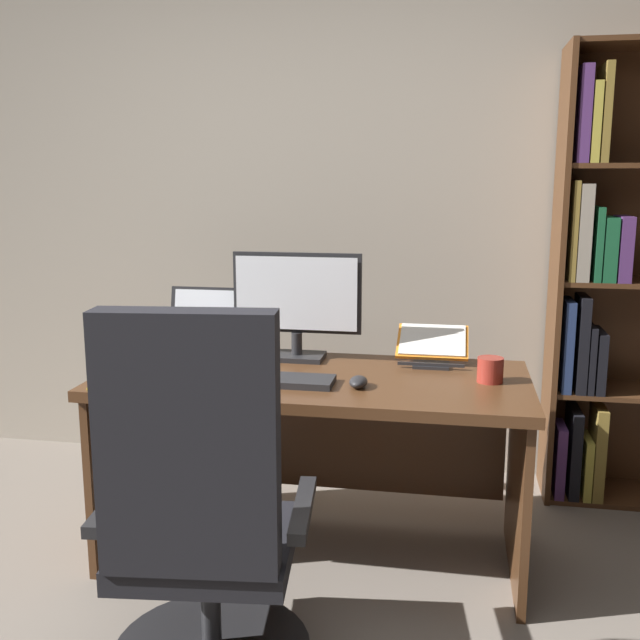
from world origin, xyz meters
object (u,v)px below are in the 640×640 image
Objects in this scene: reading_stand_with_book at (432,345)px; pen at (228,367)px; laptop at (202,341)px; computer_mouse at (358,382)px; bookshelf at (634,288)px; notepad at (223,369)px; office_chair at (201,531)px; keyboard at (276,380)px; open_binder at (170,379)px; desk at (317,419)px; monitor at (297,305)px; coffee_mug at (490,370)px.

reading_stand_with_book is 0.82m from pen.
laptop is 3.40× the size of computer_mouse.
reading_stand_with_book is (-0.86, -0.49, -0.18)m from bookshelf.
notepad is at bearing 180.00° from pen.
office_chair is at bearing -118.92° from reading_stand_with_book.
keyboard and open_binder have the same top height.
computer_mouse reaches higher than notepad.
laptop is (-0.35, 1.03, 0.30)m from office_chair.
notepad is 0.02m from pen.
desk is at bearing 61.37° from keyboard.
office_chair is 0.85m from notepad.
monitor reaches higher than computer_mouse.
office_chair is at bearing -101.26° from desk.
desk is at bearing 175.33° from coffee_mug.
laptop is 2.52× the size of pen.
laptop is 0.43m from open_binder.
open_binder is at bearing -128.51° from notepad.
pen reaches higher than notepad.
coffee_mug is (1.17, -0.22, -0.01)m from laptop.
laptop is (-0.41, 0.01, -0.17)m from monitor.
office_chair is 12.02× the size of coffee_mug.
pen is at bearing -158.45° from reading_stand_with_book.
office_chair is 2.16× the size of monitor.
bookshelf is 1.84m from notepad.
office_chair is 2.69× the size of keyboard.
bookshelf is 1.01m from reading_stand_with_book.
office_chair reaches higher than desk.
office_chair reaches higher than pen.
monitor is (-1.40, -0.55, -0.02)m from bookshelf.
coffee_mug is at bearing -4.67° from desk.
open_binder is at bearing -151.57° from bookshelf.
coffee_mug is (0.46, 0.15, 0.03)m from computer_mouse.
bookshelf reaches higher than pen.
notepad is (-0.35, -0.08, 0.20)m from desk.
coffee_mug reaches higher than computer_mouse.
keyboard is at bearing -42.77° from laptop.
laptop reaches higher than desk.
desk is at bearing 72.40° from office_chair.
notepad is (-0.78, -0.30, -0.06)m from reading_stand_with_book.
computer_mouse is (-1.10, -0.92, -0.23)m from bookshelf.
coffee_mug is at bearing 38.47° from office_chair.
open_binder is at bearing -175.81° from computer_mouse.
office_chair is 0.85m from pen.
pen is at bearing 46.40° from open_binder.
open_binder reaches higher than pen.
computer_mouse is at bearing 55.03° from office_chair.
pen is 0.98m from coffee_mug.
bookshelf is at bearing 29.43° from reading_stand_with_book.
reading_stand_with_book is at bearing 21.05° from notepad.
open_binder is (-0.38, -0.42, -0.21)m from monitor.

